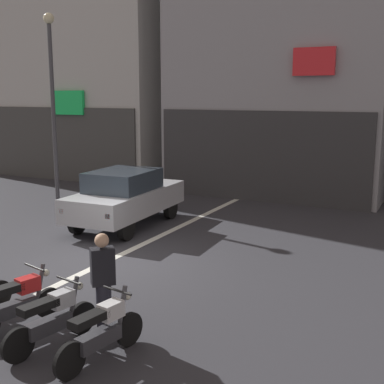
{
  "coord_description": "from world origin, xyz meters",
  "views": [
    {
      "loc": [
        6.77,
        -8.85,
        3.74
      ],
      "look_at": [
        1.22,
        2.0,
        1.4
      ],
      "focal_mm": 47.49,
      "sensor_mm": 36.0,
      "label": 1
    }
  ],
  "objects_px": {
    "motorcycle_silver_row_centre": "(52,318)",
    "person_by_motorcycles": "(103,284)",
    "motorcycle_red_row_left_mid": "(18,302)",
    "street_lamp": "(52,89)",
    "motorcycle_white_row_right_mid": "(102,331)",
    "car_silver_crossing_near": "(125,196)"
  },
  "relations": [
    {
      "from": "motorcycle_red_row_left_mid",
      "to": "motorcycle_white_row_right_mid",
      "type": "xyz_separation_m",
      "value": [
        1.83,
        -0.22,
        0.0
      ]
    },
    {
      "from": "street_lamp",
      "to": "motorcycle_white_row_right_mid",
      "type": "xyz_separation_m",
      "value": [
        8.03,
        -8.09,
        -3.47
      ]
    },
    {
      "from": "street_lamp",
      "to": "motorcycle_silver_row_centre",
      "type": "bearing_deg",
      "value": -48.67
    },
    {
      "from": "motorcycle_white_row_right_mid",
      "to": "street_lamp",
      "type": "bearing_deg",
      "value": 134.79
    },
    {
      "from": "motorcycle_silver_row_centre",
      "to": "person_by_motorcycles",
      "type": "xyz_separation_m",
      "value": [
        0.48,
        0.64,
        0.4
      ]
    },
    {
      "from": "motorcycle_white_row_right_mid",
      "to": "motorcycle_silver_row_centre",
      "type": "bearing_deg",
      "value": -179.84
    },
    {
      "from": "motorcycle_red_row_left_mid",
      "to": "person_by_motorcycles",
      "type": "bearing_deg",
      "value": 16.82
    },
    {
      "from": "street_lamp",
      "to": "person_by_motorcycles",
      "type": "distance_m",
      "value": 11.08
    },
    {
      "from": "motorcycle_silver_row_centre",
      "to": "person_by_motorcycles",
      "type": "height_order",
      "value": "person_by_motorcycles"
    },
    {
      "from": "motorcycle_red_row_left_mid",
      "to": "person_by_motorcycles",
      "type": "height_order",
      "value": "person_by_motorcycles"
    },
    {
      "from": "street_lamp",
      "to": "motorcycle_silver_row_centre",
      "type": "distance_m",
      "value": 11.32
    },
    {
      "from": "street_lamp",
      "to": "motorcycle_white_row_right_mid",
      "type": "bearing_deg",
      "value": -45.21
    },
    {
      "from": "street_lamp",
      "to": "person_by_motorcycles",
      "type": "xyz_separation_m",
      "value": [
        7.6,
        -7.45,
        -3.07
      ]
    },
    {
      "from": "motorcycle_red_row_left_mid",
      "to": "motorcycle_white_row_right_mid",
      "type": "bearing_deg",
      "value": -6.73
    },
    {
      "from": "motorcycle_silver_row_centre",
      "to": "car_silver_crossing_near",
      "type": "bearing_deg",
      "value": 115.63
    },
    {
      "from": "street_lamp",
      "to": "person_by_motorcycles",
      "type": "height_order",
      "value": "street_lamp"
    },
    {
      "from": "car_silver_crossing_near",
      "to": "person_by_motorcycles",
      "type": "xyz_separation_m",
      "value": [
        3.58,
        -5.82,
        -0.03
      ]
    },
    {
      "from": "motorcycle_white_row_right_mid",
      "to": "motorcycle_red_row_left_mid",
      "type": "bearing_deg",
      "value": 173.27
    },
    {
      "from": "person_by_motorcycles",
      "to": "motorcycle_silver_row_centre",
      "type": "bearing_deg",
      "value": -126.87
    },
    {
      "from": "motorcycle_silver_row_centre",
      "to": "person_by_motorcycles",
      "type": "distance_m",
      "value": 0.89
    },
    {
      "from": "motorcycle_white_row_right_mid",
      "to": "person_by_motorcycles",
      "type": "height_order",
      "value": "person_by_motorcycles"
    },
    {
      "from": "motorcycle_red_row_left_mid",
      "to": "motorcycle_silver_row_centre",
      "type": "height_order",
      "value": "same"
    }
  ]
}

